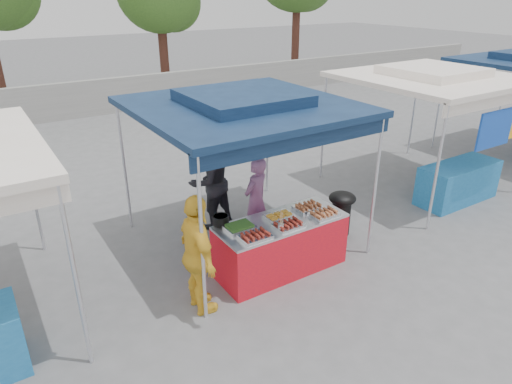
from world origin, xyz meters
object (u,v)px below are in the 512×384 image
customer_person (198,256)px  vendor_woman (256,200)px  helper_man (210,181)px  vendor_table (281,245)px  cooking_pot (221,220)px  wok_burner (341,209)px

customer_person → vendor_woman: bearing=-49.9°
vendor_woman → helper_man: helper_man is taller
vendor_table → customer_person: customer_person is taller
vendor_woman → cooking_pot: bearing=8.3°
vendor_table → wok_burner: 1.60m
wok_burner → helper_man: bearing=159.3°
vendor_woman → customer_person: bearing=13.1°
wok_burner → customer_person: customer_person is taller
cooking_pot → vendor_woman: (0.99, 0.59, -0.17)m
vendor_woman → helper_man: (-0.40, 0.89, 0.12)m
vendor_table → helper_man: helper_man is taller
vendor_woman → vendor_table: bearing=57.5°
cooking_pot → customer_person: bearing=-138.2°
cooking_pot → vendor_woman: size_ratio=0.16×
vendor_table → vendor_woman: vendor_woman is taller
vendor_table → cooking_pot: (-0.82, 0.38, 0.50)m
helper_man → wok_burner: bearing=128.4°
vendor_table → wok_burner: size_ratio=2.50×
vendor_table → customer_person: bearing=-171.9°
customer_person → helper_man: bearing=-26.5°
cooking_pot → helper_man: (0.58, 1.48, -0.04)m
cooking_pot → customer_person: 0.89m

